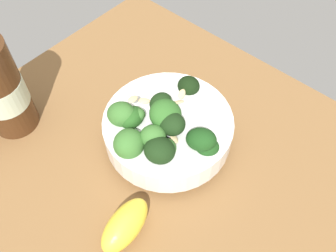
# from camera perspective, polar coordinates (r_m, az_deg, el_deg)

# --- Properties ---
(ground_plane) EXTENTS (0.61, 0.61, 0.04)m
(ground_plane) POSITION_cam_1_polar(r_m,az_deg,el_deg) (0.56, -4.06, -7.42)
(ground_plane) COLOR brown
(bowl_of_broccoli) EXTENTS (0.19, 0.19, 0.10)m
(bowl_of_broccoli) POSITION_cam_1_polar(r_m,az_deg,el_deg) (0.53, -0.35, -0.33)
(bowl_of_broccoli) COLOR white
(bowl_of_broccoli) RESTS_ON ground_plane
(lemon_wedge) EXTENTS (0.09, 0.05, 0.04)m
(lemon_wedge) POSITION_cam_1_polar(r_m,az_deg,el_deg) (0.48, -6.72, -15.10)
(lemon_wedge) COLOR yellow
(lemon_wedge) RESTS_ON ground_plane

